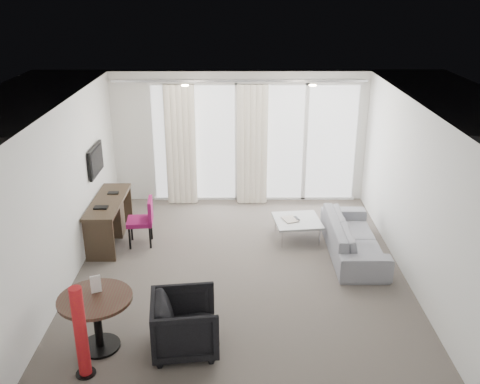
{
  "coord_description": "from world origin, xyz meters",
  "views": [
    {
      "loc": [
        -0.03,
        -7.2,
        4.19
      ],
      "look_at": [
        0.0,
        0.6,
        1.1
      ],
      "focal_mm": 40.0,
      "sensor_mm": 36.0,
      "label": 1
    }
  ],
  "objects_px": {
    "desk_chair": "(140,222)",
    "tub_armchair": "(185,324)",
    "desk": "(110,220)",
    "rattan_chair_b": "(305,162)",
    "rattan_chair_a": "(278,156)",
    "sofa": "(354,237)",
    "coffee_table": "(297,229)",
    "red_lamp": "(81,332)",
    "round_table": "(98,323)"
  },
  "relations": [
    {
      "from": "coffee_table",
      "to": "sofa",
      "type": "relative_size",
      "value": 0.38
    },
    {
      "from": "sofa",
      "to": "desk",
      "type": "bearing_deg",
      "value": 83.04
    },
    {
      "from": "rattan_chair_a",
      "to": "rattan_chair_b",
      "type": "bearing_deg",
      "value": -19.91
    },
    {
      "from": "sofa",
      "to": "desk_chair",
      "type": "bearing_deg",
      "value": 84.32
    },
    {
      "from": "rattan_chair_b",
      "to": "desk_chair",
      "type": "bearing_deg",
      "value": -156.83
    },
    {
      "from": "round_table",
      "to": "rattan_chair_b",
      "type": "bearing_deg",
      "value": 61.87
    },
    {
      "from": "coffee_table",
      "to": "desk_chair",
      "type": "bearing_deg",
      "value": -175.4
    },
    {
      "from": "rattan_chair_a",
      "to": "desk_chair",
      "type": "bearing_deg",
      "value": -111.04
    },
    {
      "from": "sofa",
      "to": "round_table",
      "type": "bearing_deg",
      "value": 123.95
    },
    {
      "from": "red_lamp",
      "to": "coffee_table",
      "type": "distance_m",
      "value": 4.45
    },
    {
      "from": "desk_chair",
      "to": "round_table",
      "type": "height_order",
      "value": "desk_chair"
    },
    {
      "from": "desk",
      "to": "desk_chair",
      "type": "xyz_separation_m",
      "value": [
        0.55,
        -0.15,
        0.04
      ]
    },
    {
      "from": "desk_chair",
      "to": "rattan_chair_b",
      "type": "relative_size",
      "value": 1.01
    },
    {
      "from": "sofa",
      "to": "tub_armchair",
      "type": "bearing_deg",
      "value": 134.21
    },
    {
      "from": "desk",
      "to": "tub_armchair",
      "type": "xyz_separation_m",
      "value": [
        1.56,
        -2.95,
        -0.01
      ]
    },
    {
      "from": "desk_chair",
      "to": "tub_armchair",
      "type": "height_order",
      "value": "desk_chair"
    },
    {
      "from": "coffee_table",
      "to": "red_lamp",
      "type": "bearing_deg",
      "value": -128.6
    },
    {
      "from": "desk",
      "to": "desk_chair",
      "type": "relative_size",
      "value": 1.94
    },
    {
      "from": "desk_chair",
      "to": "coffee_table",
      "type": "bearing_deg",
      "value": -0.51
    },
    {
      "from": "desk",
      "to": "round_table",
      "type": "xyz_separation_m",
      "value": [
        0.5,
        -2.91,
        -0.02
      ]
    },
    {
      "from": "tub_armchair",
      "to": "rattan_chair_b",
      "type": "relative_size",
      "value": 0.97
    },
    {
      "from": "coffee_table",
      "to": "rattan_chair_b",
      "type": "distance_m",
      "value": 3.04
    },
    {
      "from": "desk_chair",
      "to": "red_lamp",
      "type": "xyz_separation_m",
      "value": [
        -0.09,
        -3.25,
        0.16
      ]
    },
    {
      "from": "tub_armchair",
      "to": "sofa",
      "type": "distance_m",
      "value": 3.52
    },
    {
      "from": "sofa",
      "to": "rattan_chair_b",
      "type": "bearing_deg",
      "value": 6.27
    },
    {
      "from": "desk_chair",
      "to": "round_table",
      "type": "distance_m",
      "value": 2.77
    },
    {
      "from": "red_lamp",
      "to": "tub_armchair",
      "type": "bearing_deg",
      "value": 21.87
    },
    {
      "from": "desk",
      "to": "rattan_chair_b",
      "type": "bearing_deg",
      "value": 39.62
    },
    {
      "from": "desk",
      "to": "coffee_table",
      "type": "relative_size",
      "value": 2.06
    },
    {
      "from": "coffee_table",
      "to": "rattan_chair_b",
      "type": "xyz_separation_m",
      "value": [
        0.47,
        2.99,
        0.23
      ]
    },
    {
      "from": "round_table",
      "to": "rattan_chair_a",
      "type": "height_order",
      "value": "rattan_chair_a"
    },
    {
      "from": "desk_chair",
      "to": "coffee_table",
      "type": "height_order",
      "value": "desk_chair"
    },
    {
      "from": "coffee_table",
      "to": "rattan_chair_a",
      "type": "height_order",
      "value": "rattan_chair_a"
    },
    {
      "from": "desk_chair",
      "to": "rattan_chair_b",
      "type": "height_order",
      "value": "desk_chair"
    },
    {
      "from": "desk",
      "to": "tub_armchair",
      "type": "height_order",
      "value": "desk"
    },
    {
      "from": "round_table",
      "to": "desk",
      "type": "bearing_deg",
      "value": 99.8
    },
    {
      "from": "desk_chair",
      "to": "sofa",
      "type": "height_order",
      "value": "desk_chair"
    },
    {
      "from": "round_table",
      "to": "red_lamp",
      "type": "bearing_deg",
      "value": -95.69
    },
    {
      "from": "round_table",
      "to": "coffee_table",
      "type": "bearing_deg",
      "value": 47.63
    },
    {
      "from": "desk",
      "to": "red_lamp",
      "type": "xyz_separation_m",
      "value": [
        0.45,
        -3.4,
        0.19
      ]
    },
    {
      "from": "round_table",
      "to": "desk_chair",
      "type": "bearing_deg",
      "value": 89.12
    },
    {
      "from": "round_table",
      "to": "sofa",
      "type": "height_order",
      "value": "round_table"
    },
    {
      "from": "desk",
      "to": "sofa",
      "type": "xyz_separation_m",
      "value": [
        4.09,
        -0.5,
        -0.08
      ]
    },
    {
      "from": "red_lamp",
      "to": "rattan_chair_a",
      "type": "height_order",
      "value": "red_lamp"
    },
    {
      "from": "round_table",
      "to": "rattan_chair_b",
      "type": "height_order",
      "value": "rattan_chair_b"
    },
    {
      "from": "rattan_chair_a",
      "to": "rattan_chair_b",
      "type": "xyz_separation_m",
      "value": [
        0.57,
        -0.39,
        -0.02
      ]
    },
    {
      "from": "desk",
      "to": "red_lamp",
      "type": "distance_m",
      "value": 3.43
    },
    {
      "from": "red_lamp",
      "to": "sofa",
      "type": "relative_size",
      "value": 0.56
    },
    {
      "from": "desk_chair",
      "to": "desk",
      "type": "bearing_deg",
      "value": 159.86
    },
    {
      "from": "desk",
      "to": "sofa",
      "type": "bearing_deg",
      "value": -6.96
    }
  ]
}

